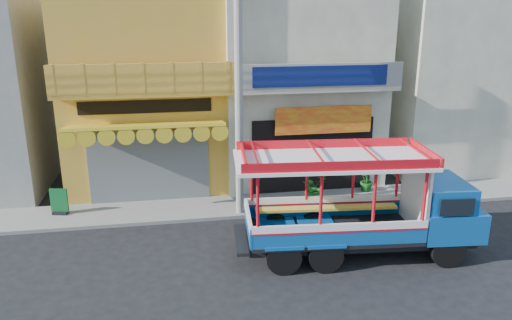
{
  "coord_description": "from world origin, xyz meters",
  "views": [
    {
      "loc": [
        -3.18,
        -12.31,
        6.77
      ],
      "look_at": [
        -0.58,
        2.5,
        2.2
      ],
      "focal_mm": 35.0,
      "sensor_mm": 36.0,
      "label": 1
    }
  ],
  "objects_px": {
    "utility_pole": "(243,67)",
    "songthaew_truck": "(376,205)",
    "green_sign": "(59,203)",
    "potted_plant_c": "(367,180)",
    "potted_plant_a": "(314,187)"
  },
  "relations": [
    {
      "from": "utility_pole",
      "to": "songthaew_truck",
      "type": "bearing_deg",
      "value": -46.7
    },
    {
      "from": "green_sign",
      "to": "potted_plant_c",
      "type": "bearing_deg",
      "value": 1.77
    },
    {
      "from": "songthaew_truck",
      "to": "potted_plant_a",
      "type": "bearing_deg",
      "value": 98.22
    },
    {
      "from": "utility_pole",
      "to": "potted_plant_a",
      "type": "xyz_separation_m",
      "value": [
        2.63,
        0.63,
        -4.42
      ]
    },
    {
      "from": "utility_pole",
      "to": "potted_plant_a",
      "type": "distance_m",
      "value": 5.18
    },
    {
      "from": "potted_plant_c",
      "to": "green_sign",
      "type": "bearing_deg",
      "value": -79.08
    },
    {
      "from": "green_sign",
      "to": "potted_plant_a",
      "type": "xyz_separation_m",
      "value": [
        8.78,
        -0.26,
        0.12
      ]
    },
    {
      "from": "utility_pole",
      "to": "green_sign",
      "type": "xyz_separation_m",
      "value": [
        -6.15,
        0.89,
        -4.53
      ]
    },
    {
      "from": "songthaew_truck",
      "to": "potted_plant_a",
      "type": "distance_m",
      "value": 4.19
    },
    {
      "from": "potted_plant_c",
      "to": "songthaew_truck",
      "type": "bearing_deg",
      "value": -10.55
    },
    {
      "from": "songthaew_truck",
      "to": "potted_plant_c",
      "type": "bearing_deg",
      "value": 70.3
    },
    {
      "from": "utility_pole",
      "to": "potted_plant_c",
      "type": "relative_size",
      "value": 32.49
    },
    {
      "from": "songthaew_truck",
      "to": "green_sign",
      "type": "xyz_separation_m",
      "value": [
        -9.37,
        4.3,
        -1.02
      ]
    },
    {
      "from": "utility_pole",
      "to": "songthaew_truck",
      "type": "distance_m",
      "value": 5.86
    },
    {
      "from": "utility_pole",
      "to": "songthaew_truck",
      "type": "xyz_separation_m",
      "value": [
        3.22,
        -3.41,
        -3.51
      ]
    }
  ]
}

